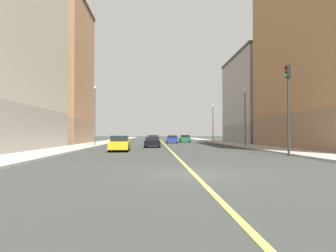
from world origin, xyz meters
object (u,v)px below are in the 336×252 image
at_px(street_lamp_left_far, 213,119).
at_px(car_blue, 172,139).
at_px(car_red, 153,139).
at_px(street_lamp_left_near, 245,111).
at_px(building_right_midblock, 59,73).
at_px(street_lamp_right_near, 95,110).
at_px(building_left_mid, 257,99).
at_px(traffic_light_left_near, 288,98).
at_px(car_black, 153,142).
at_px(car_green, 185,139).
at_px(car_yellow, 120,144).
at_px(building_left_near, 326,31).

distance_m(street_lamp_left_far, car_blue, 8.68).
distance_m(street_lamp_left_far, car_red, 11.53).
distance_m(street_lamp_left_near, car_red, 21.62).
distance_m(building_right_midblock, car_red, 18.30).
distance_m(building_right_midblock, street_lamp_right_near, 14.06).
xyz_separation_m(building_left_mid, traffic_light_left_near, (-8.27, -33.90, -3.33)).
bearing_deg(street_lamp_left_far, car_black, -117.96).
bearing_deg(building_right_midblock, car_green, 27.63).
height_order(street_lamp_right_near, car_blue, street_lamp_right_near).
relative_size(street_lamp_left_near, car_green, 1.44).
height_order(building_right_midblock, car_yellow, building_right_midblock).
bearing_deg(building_left_near, car_blue, 122.51).
distance_m(building_right_midblock, car_yellow, 26.83).
height_order(building_left_near, building_left_mid, building_left_near).
xyz_separation_m(traffic_light_left_near, car_yellow, (-12.58, 7.37, -3.47)).
bearing_deg(building_left_near, street_lamp_left_far, 105.70).
bearing_deg(street_lamp_left_near, street_lamp_right_near, 167.26).
relative_size(street_lamp_left_near, street_lamp_left_far, 1.01).
bearing_deg(street_lamp_left_far, building_left_near, -74.30).
xyz_separation_m(building_left_near, car_blue, (-14.69, 23.05, -11.52)).
height_order(building_left_mid, building_right_midblock, building_right_midblock).
bearing_deg(car_black, building_right_midblock, 137.95).
bearing_deg(car_green, street_lamp_right_near, -122.28).
xyz_separation_m(building_right_midblock, car_red, (14.49, 4.26, -10.35)).
bearing_deg(building_right_midblock, car_red, 16.38).
height_order(traffic_light_left_near, car_black, traffic_light_left_near).
distance_m(street_lamp_right_near, street_lamp_left_far, 24.80).
bearing_deg(car_blue, building_left_near, -57.49).
bearing_deg(street_lamp_left_far, car_red, -165.55).
relative_size(street_lamp_left_far, car_yellow, 1.42).
xyz_separation_m(building_right_midblock, street_lamp_right_near, (7.26, -10.20, -6.40)).
xyz_separation_m(building_left_mid, car_red, (-17.89, -0.35, -6.82)).
relative_size(building_left_mid, car_blue, 4.71).
xyz_separation_m(traffic_light_left_near, street_lamp_right_near, (-16.84, 19.09, 0.45)).
bearing_deg(building_right_midblock, car_black, -42.05).
height_order(street_lamp_right_near, car_black, street_lamp_right_near).
height_order(street_lamp_right_near, car_yellow, street_lamp_right_near).
bearing_deg(street_lamp_left_far, building_left_mid, -18.25).
distance_m(traffic_light_left_near, street_lamp_right_near, 25.46).
bearing_deg(traffic_light_left_near, car_black, 120.66).
distance_m(building_left_mid, car_red, 19.15).
bearing_deg(street_lamp_left_near, street_lamp_left_far, 90.00).
distance_m(car_green, car_red, 8.80).
bearing_deg(traffic_light_left_near, building_right_midblock, 129.44).
relative_size(car_yellow, car_blue, 1.10).
xyz_separation_m(car_yellow, car_red, (2.97, 26.18, -0.03)).
bearing_deg(traffic_light_left_near, street_lamp_right_near, 131.42).
height_order(street_lamp_left_far, car_black, street_lamp_left_far).
xyz_separation_m(building_left_mid, car_blue, (-14.69, -0.37, -6.84)).
relative_size(street_lamp_right_near, street_lamp_left_far, 1.12).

